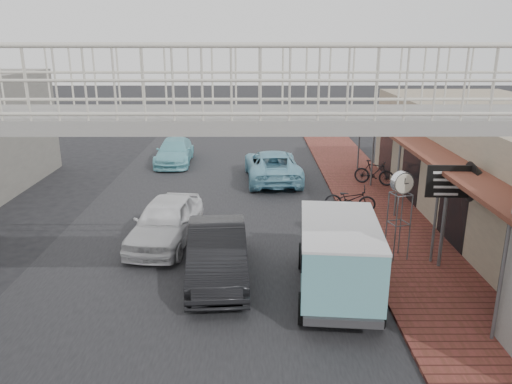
{
  "coord_description": "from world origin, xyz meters",
  "views": [
    {
      "loc": [
        1.66,
        -12.55,
        6.44
      ],
      "look_at": [
        1.71,
        2.49,
        1.8
      ],
      "focal_mm": 35.0,
      "sensor_mm": 36.0,
      "label": 1
    }
  ],
  "objects_px": {
    "angkot_van": "(338,249)",
    "arrow_sign": "(477,183)",
    "street_clock": "(402,187)",
    "motorcycle_far": "(374,173)",
    "motorcycle_near": "(350,199)",
    "angkot_far": "(174,152)",
    "dark_sedan": "(217,253)",
    "angkot_curb": "(272,165)",
    "white_hatchback": "(166,221)"
  },
  "relations": [
    {
      "from": "angkot_van",
      "to": "arrow_sign",
      "type": "bearing_deg",
      "value": 25.98
    },
    {
      "from": "street_clock",
      "to": "motorcycle_far",
      "type": "bearing_deg",
      "value": 64.59
    },
    {
      "from": "motorcycle_near",
      "to": "angkot_far",
      "type": "bearing_deg",
      "value": 54.23
    },
    {
      "from": "angkot_van",
      "to": "motorcycle_far",
      "type": "height_order",
      "value": "angkot_van"
    },
    {
      "from": "angkot_van",
      "to": "motorcycle_far",
      "type": "bearing_deg",
      "value": 77.11
    },
    {
      "from": "angkot_van",
      "to": "arrow_sign",
      "type": "relative_size",
      "value": 1.42
    },
    {
      "from": "dark_sedan",
      "to": "motorcycle_far",
      "type": "xyz_separation_m",
      "value": [
        6.45,
        8.99,
        -0.1
      ]
    },
    {
      "from": "angkot_far",
      "to": "angkot_van",
      "type": "relative_size",
      "value": 1.0
    },
    {
      "from": "angkot_curb",
      "to": "arrow_sign",
      "type": "xyz_separation_m",
      "value": [
        5.29,
        -9.59,
        1.91
      ]
    },
    {
      "from": "white_hatchback",
      "to": "angkot_far",
      "type": "distance_m",
      "value": 10.99
    },
    {
      "from": "arrow_sign",
      "to": "angkot_curb",
      "type": "bearing_deg",
      "value": 121.02
    },
    {
      "from": "motorcycle_near",
      "to": "motorcycle_far",
      "type": "distance_m",
      "value": 4.11
    },
    {
      "from": "street_clock",
      "to": "arrow_sign",
      "type": "distance_m",
      "value": 2.0
    },
    {
      "from": "dark_sedan",
      "to": "motorcycle_near",
      "type": "relative_size",
      "value": 2.37
    },
    {
      "from": "angkot_curb",
      "to": "dark_sedan",
      "type": "bearing_deg",
      "value": 75.51
    },
    {
      "from": "dark_sedan",
      "to": "motorcycle_near",
      "type": "xyz_separation_m",
      "value": [
        4.68,
        5.29,
        -0.14
      ]
    },
    {
      "from": "motorcycle_far",
      "to": "angkot_curb",
      "type": "bearing_deg",
      "value": 104.23
    },
    {
      "from": "street_clock",
      "to": "arrow_sign",
      "type": "xyz_separation_m",
      "value": [
        1.87,
        -0.64,
        0.3
      ]
    },
    {
      "from": "motorcycle_far",
      "to": "dark_sedan",
      "type": "bearing_deg",
      "value": 171.49
    },
    {
      "from": "motorcycle_far",
      "to": "street_clock",
      "type": "distance_m",
      "value": 8.16
    },
    {
      "from": "dark_sedan",
      "to": "motorcycle_far",
      "type": "relative_size",
      "value": 2.48
    },
    {
      "from": "angkot_van",
      "to": "motorcycle_far",
      "type": "xyz_separation_m",
      "value": [
        3.28,
        10.06,
        -0.68
      ]
    },
    {
      "from": "white_hatchback",
      "to": "dark_sedan",
      "type": "xyz_separation_m",
      "value": [
        1.85,
        -2.5,
        0.0
      ]
    },
    {
      "from": "street_clock",
      "to": "angkot_curb",
      "type": "bearing_deg",
      "value": 93.79
    },
    {
      "from": "street_clock",
      "to": "arrow_sign",
      "type": "bearing_deg",
      "value": -36.22
    },
    {
      "from": "dark_sedan",
      "to": "motorcycle_near",
      "type": "bearing_deg",
      "value": 44.33
    },
    {
      "from": "angkot_far",
      "to": "arrow_sign",
      "type": "distance_m",
      "value": 16.74
    },
    {
      "from": "arrow_sign",
      "to": "dark_sedan",
      "type": "bearing_deg",
      "value": -174.28
    },
    {
      "from": "white_hatchback",
      "to": "angkot_curb",
      "type": "height_order",
      "value": "white_hatchback"
    },
    {
      "from": "angkot_far",
      "to": "street_clock",
      "type": "xyz_separation_m",
      "value": [
        8.55,
        -12.31,
        1.68
      ]
    },
    {
      "from": "angkot_far",
      "to": "motorcycle_near",
      "type": "relative_size",
      "value": 2.31
    },
    {
      "from": "angkot_curb",
      "to": "street_clock",
      "type": "bearing_deg",
      "value": 107.08
    },
    {
      "from": "angkot_far",
      "to": "motorcycle_far",
      "type": "relative_size",
      "value": 2.42
    },
    {
      "from": "angkot_far",
      "to": "white_hatchback",
      "type": "bearing_deg",
      "value": -84.39
    },
    {
      "from": "motorcycle_far",
      "to": "street_clock",
      "type": "bearing_deg",
      "value": -161.09
    },
    {
      "from": "angkot_far",
      "to": "angkot_curb",
      "type": "bearing_deg",
      "value": -34.93
    },
    {
      "from": "white_hatchback",
      "to": "motorcycle_far",
      "type": "xyz_separation_m",
      "value": [
        8.3,
        6.49,
        -0.09
      ]
    },
    {
      "from": "dark_sedan",
      "to": "arrow_sign",
      "type": "relative_size",
      "value": 1.45
    },
    {
      "from": "dark_sedan",
      "to": "arrow_sign",
      "type": "height_order",
      "value": "arrow_sign"
    },
    {
      "from": "angkot_curb",
      "to": "arrow_sign",
      "type": "bearing_deg",
      "value": 115.01
    },
    {
      "from": "motorcycle_near",
      "to": "white_hatchback",
      "type": "bearing_deg",
      "value": 123.02
    },
    {
      "from": "angkot_curb",
      "to": "angkot_far",
      "type": "relative_size",
      "value": 1.17
    },
    {
      "from": "angkot_van",
      "to": "motorcycle_far",
      "type": "relative_size",
      "value": 2.42
    },
    {
      "from": "dark_sedan",
      "to": "street_clock",
      "type": "bearing_deg",
      "value": 7.5
    },
    {
      "from": "motorcycle_far",
      "to": "angkot_far",
      "type": "bearing_deg",
      "value": 92.69
    },
    {
      "from": "street_clock",
      "to": "angkot_far",
      "type": "bearing_deg",
      "value": 107.61
    },
    {
      "from": "angkot_far",
      "to": "angkot_van",
      "type": "height_order",
      "value": "angkot_van"
    },
    {
      "from": "angkot_far",
      "to": "street_clock",
      "type": "distance_m",
      "value": 15.08
    },
    {
      "from": "angkot_far",
      "to": "arrow_sign",
      "type": "height_order",
      "value": "arrow_sign"
    },
    {
      "from": "angkot_van",
      "to": "street_clock",
      "type": "xyz_separation_m",
      "value": [
        2.14,
        2.17,
        0.99
      ]
    }
  ]
}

